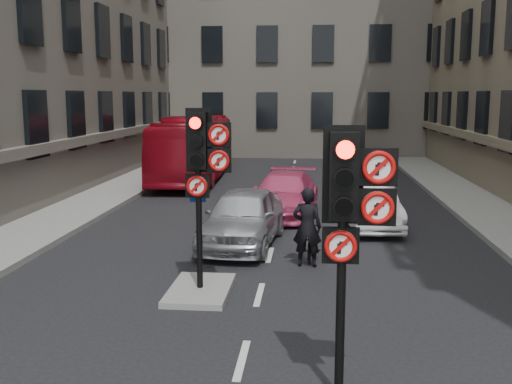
% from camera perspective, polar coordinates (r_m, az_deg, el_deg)
% --- Properties ---
extents(pavement_left, '(3.00, 50.00, 0.16)m').
position_cam_1_polar(pavement_left, '(20.53, -18.32, -2.08)').
color(pavement_left, gray).
rests_on(pavement_left, ground).
extents(centre_island, '(1.20, 2.00, 0.12)m').
position_cam_1_polar(centre_island, '(12.27, -5.34, -9.27)').
color(centre_island, gray).
rests_on(centre_island, ground).
extents(building_far, '(30.00, 14.00, 20.00)m').
position_cam_1_polar(building_far, '(44.85, 4.20, 16.98)').
color(building_far, '#6C655B').
rests_on(building_far, ground).
extents(signal_near, '(0.91, 0.40, 3.58)m').
position_cam_1_polar(signal_near, '(7.56, 8.94, -1.27)').
color(signal_near, black).
rests_on(signal_near, ground).
extents(signal_far, '(0.91, 0.40, 3.58)m').
position_cam_1_polar(signal_far, '(11.68, -5.13, 3.09)').
color(signal_far, black).
rests_on(signal_far, centre_island).
extents(car_silver, '(2.19, 4.59, 1.52)m').
position_cam_1_polar(car_silver, '(15.80, -1.25, -2.40)').
color(car_silver, '#AFB2B7').
rests_on(car_silver, ground).
extents(car_white, '(1.69, 4.07, 1.31)m').
position_cam_1_polar(car_white, '(18.26, 10.81, -1.30)').
color(car_white, white).
rests_on(car_white, ground).
extents(car_pink, '(2.41, 4.92, 1.38)m').
position_cam_1_polar(car_pink, '(19.86, 2.71, -0.20)').
color(car_pink, '#CF3D6E').
rests_on(car_pink, ground).
extents(bus_red, '(2.94, 10.71, 2.96)m').
position_cam_1_polar(bus_red, '(28.31, -5.90, 4.20)').
color(bus_red, maroon).
rests_on(bus_red, ground).
extents(motorcycle, '(0.63, 1.67, 0.98)m').
position_cam_1_polar(motorcycle, '(14.64, 5.34, -4.46)').
color(motorcycle, black).
rests_on(motorcycle, ground).
extents(motorcyclist, '(0.70, 0.49, 1.86)m').
position_cam_1_polar(motorcyclist, '(13.88, 4.89, -3.35)').
color(motorcyclist, black).
rests_on(motorcyclist, ground).
extents(info_sign, '(0.34, 0.12, 1.95)m').
position_cam_1_polar(info_sign, '(12.30, -5.52, -2.86)').
color(info_sign, black).
rests_on(info_sign, centre_island).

